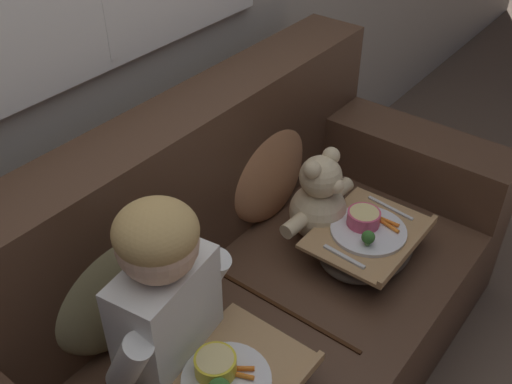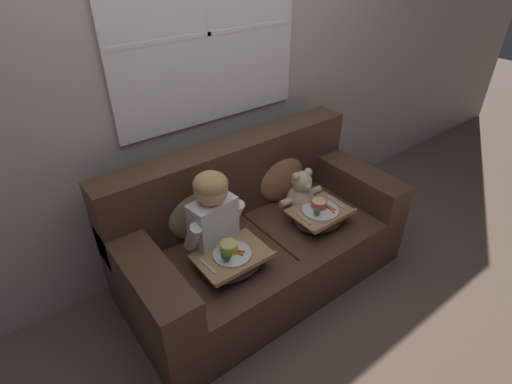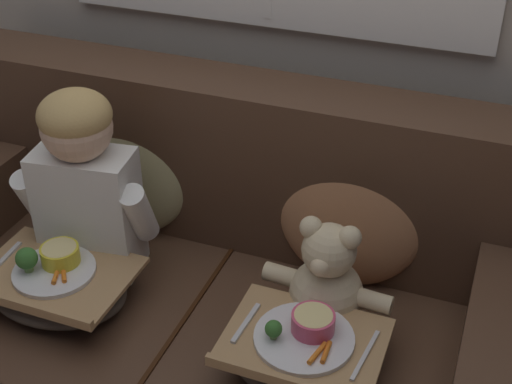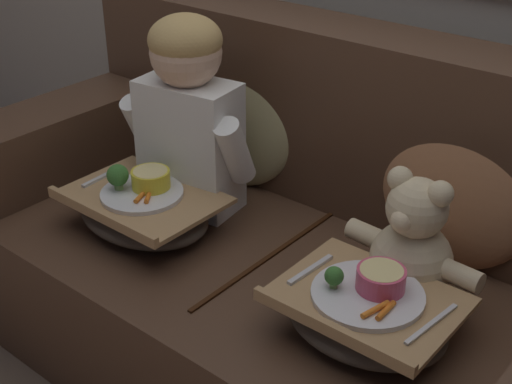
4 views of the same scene
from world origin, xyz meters
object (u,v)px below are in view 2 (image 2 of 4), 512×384
at_px(teddy_bear, 301,194).
at_px(lap_tray_teddy, 320,216).
at_px(throw_pillow_behind_child, 194,207).
at_px(throw_pillow_behind_teddy, 280,172).
at_px(lap_tray_child, 232,260).
at_px(couch, 257,235).
at_px(child_figure, 213,211).

distance_m(teddy_bear, lap_tray_teddy, 0.20).
bearing_deg(teddy_bear, throw_pillow_behind_child, 161.77).
height_order(throw_pillow_behind_child, throw_pillow_behind_teddy, same).
bearing_deg(throw_pillow_behind_child, lap_tray_child, -90.14).
relative_size(couch, throw_pillow_behind_teddy, 4.21).
distance_m(child_figure, teddy_bear, 0.71).
bearing_deg(teddy_bear, lap_tray_teddy, -89.84).
xyz_separation_m(throw_pillow_behind_child, throw_pillow_behind_teddy, (0.69, 0.00, 0.00)).
height_order(couch, teddy_bear, couch).
distance_m(couch, lap_tray_teddy, 0.43).
height_order(child_figure, teddy_bear, child_figure).
bearing_deg(couch, lap_tray_child, -146.89).
xyz_separation_m(throw_pillow_behind_teddy, child_figure, (-0.69, -0.22, 0.10)).
bearing_deg(throw_pillow_behind_child, couch, -27.99).
bearing_deg(lap_tray_child, child_figure, 89.64).
height_order(throw_pillow_behind_teddy, lap_tray_teddy, throw_pillow_behind_teddy).
relative_size(throw_pillow_behind_teddy, lap_tray_teddy, 1.15).
height_order(throw_pillow_behind_child, child_figure, child_figure).
xyz_separation_m(couch, lap_tray_teddy, (0.34, -0.22, 0.14)).
bearing_deg(throw_pillow_behind_teddy, child_figure, -162.03).
distance_m(lap_tray_child, lap_tray_teddy, 0.69).
bearing_deg(child_figure, teddy_bear, -0.28).
bearing_deg(lap_tray_child, teddy_bear, 14.74).
bearing_deg(throw_pillow_behind_child, throw_pillow_behind_teddy, 0.00).
bearing_deg(lap_tray_teddy, child_figure, 164.99).
distance_m(throw_pillow_behind_teddy, child_figure, 0.73).
bearing_deg(couch, teddy_bear, -7.25).
bearing_deg(throw_pillow_behind_teddy, couch, -152.01).
relative_size(throw_pillow_behind_child, child_figure, 0.79).
distance_m(throw_pillow_behind_teddy, lap_tray_child, 0.81).
relative_size(throw_pillow_behind_child, teddy_bear, 1.26).
distance_m(child_figure, lap_tray_child, 0.30).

